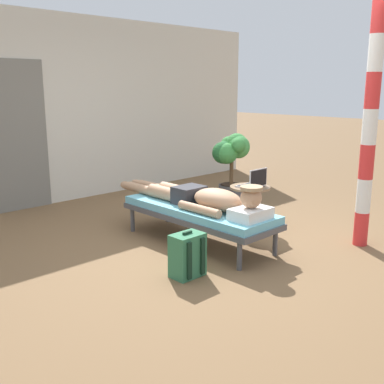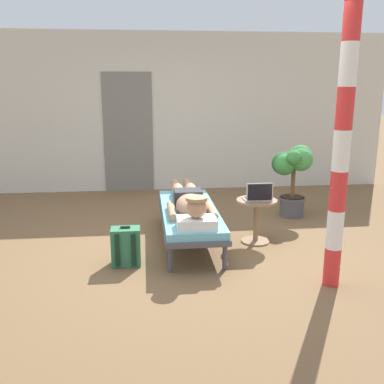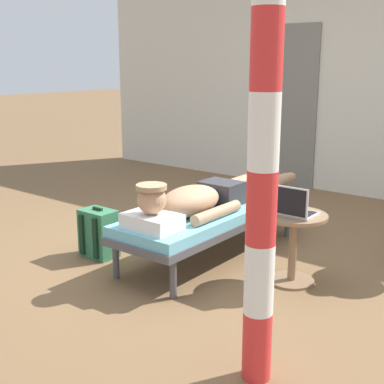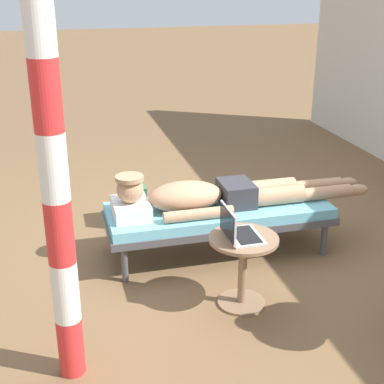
% 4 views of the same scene
% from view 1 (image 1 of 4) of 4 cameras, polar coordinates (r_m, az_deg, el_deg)
% --- Properties ---
extents(ground_plane, '(40.00, 40.00, 0.00)m').
position_cam_1_polar(ground_plane, '(4.98, 1.36, -6.87)').
color(ground_plane, brown).
extents(house_wall_back, '(7.60, 0.20, 2.70)m').
position_cam_1_polar(house_wall_back, '(7.14, -15.56, 9.80)').
color(house_wall_back, beige).
rests_on(house_wall_back, ground).
extents(house_door_panel, '(0.84, 0.03, 2.04)m').
position_cam_1_polar(house_door_panel, '(6.73, -20.76, 6.44)').
color(house_door_panel, slate).
rests_on(house_door_panel, ground).
extents(lounge_chair, '(0.66, 1.86, 0.42)m').
position_cam_1_polar(lounge_chair, '(5.04, 0.80, -2.50)').
color(lounge_chair, '#4C4C51').
rests_on(lounge_chair, ground).
extents(person_reclining, '(0.53, 2.17, 0.33)m').
position_cam_1_polar(person_reclining, '(4.96, 1.24, -0.68)').
color(person_reclining, white).
rests_on(person_reclining, lounge_chair).
extents(side_table, '(0.48, 0.48, 0.52)m').
position_cam_1_polar(side_table, '(5.56, 7.15, -1.00)').
color(side_table, '#8C6B4C').
rests_on(side_table, ground).
extents(laptop, '(0.31, 0.24, 0.23)m').
position_cam_1_polar(laptop, '(5.48, 7.63, 1.20)').
color(laptop, silver).
rests_on(laptop, side_table).
extents(backpack, '(0.30, 0.26, 0.42)m').
position_cam_1_polar(backpack, '(4.20, -0.61, -7.85)').
color(backpack, '#33724C').
rests_on(backpack, ground).
extents(potted_plant, '(0.55, 0.51, 1.02)m').
position_cam_1_polar(potted_plant, '(6.67, 4.85, 4.31)').
color(potted_plant, '#4C4C51').
rests_on(potted_plant, ground).
extents(porch_post, '(0.15, 0.15, 2.56)m').
position_cam_1_polar(porch_post, '(5.13, 21.09, 7.53)').
color(porch_post, red).
rests_on(porch_post, ground).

